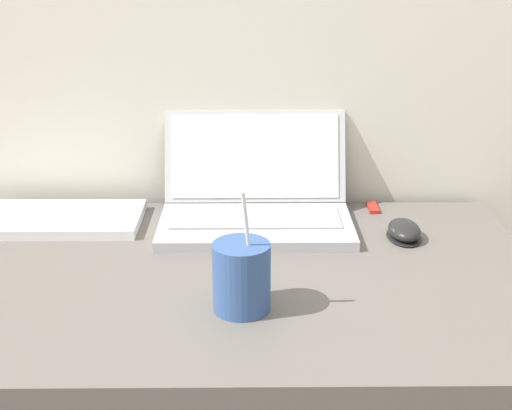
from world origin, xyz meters
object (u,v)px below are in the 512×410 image
(external_keyboard, at_px, (40,219))
(usb_stick, at_px, (373,207))
(laptop, at_px, (256,201))
(drink_cup, at_px, (241,276))
(computer_mouse, at_px, (404,231))

(external_keyboard, relative_size, usb_stick, 6.70)
(external_keyboard, height_order, usb_stick, external_keyboard)
(laptop, bearing_deg, external_keyboard, -178.78)
(laptop, bearing_deg, drink_cup, -93.86)
(laptop, xyz_separation_m, computer_mouse, (0.28, -0.09, -0.03))
(computer_mouse, relative_size, usb_stick, 1.68)
(computer_mouse, height_order, external_keyboard, computer_mouse)
(drink_cup, height_order, external_keyboard, drink_cup)
(computer_mouse, distance_m, usb_stick, 0.16)
(drink_cup, distance_m, computer_mouse, 0.42)
(laptop, distance_m, usb_stick, 0.26)
(laptop, height_order, external_keyboard, laptop)
(external_keyboard, bearing_deg, laptop, 1.22)
(drink_cup, bearing_deg, computer_mouse, 41.85)
(drink_cup, xyz_separation_m, usb_stick, (0.27, 0.43, -0.05))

